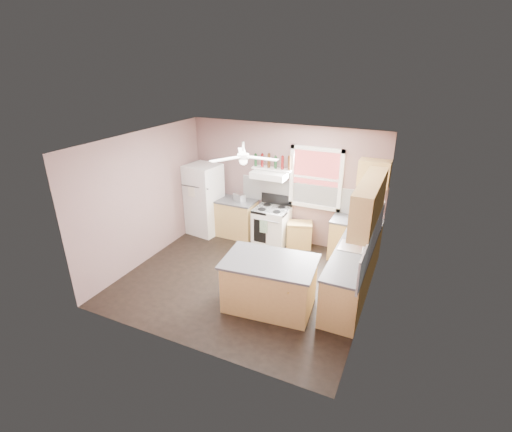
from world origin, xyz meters
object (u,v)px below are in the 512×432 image
at_px(stove, 272,226).
at_px(cart, 299,236).
at_px(island, 269,285).
at_px(refrigerator, 204,200).
at_px(toaster, 239,197).

xyz_separation_m(stove, cart, (0.65, 0.09, -0.16)).
distance_m(stove, island, 2.40).
bearing_deg(refrigerator, stove, 11.69).
height_order(refrigerator, cart, refrigerator).
bearing_deg(island, toaster, 121.51).
xyz_separation_m(toaster, island, (1.72, -2.26, -0.56)).
distance_m(toaster, stove, 1.01).
relative_size(refrigerator, cart, 3.11).
bearing_deg(toaster, cart, 25.59).
height_order(stove, cart, stove).
xyz_separation_m(stove, island, (0.88, -2.23, 0.00)).
relative_size(refrigerator, island, 1.17).
distance_m(stove, cart, 0.67).
height_order(refrigerator, toaster, refrigerator).
xyz_separation_m(refrigerator, toaster, (0.87, 0.16, 0.14)).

